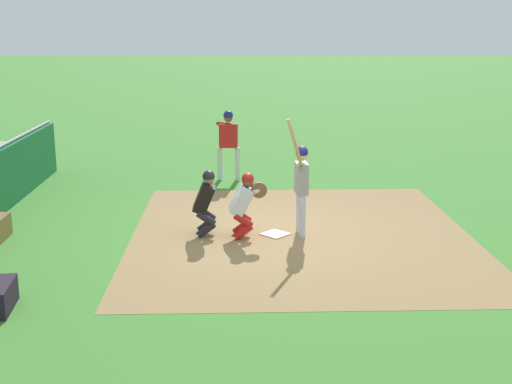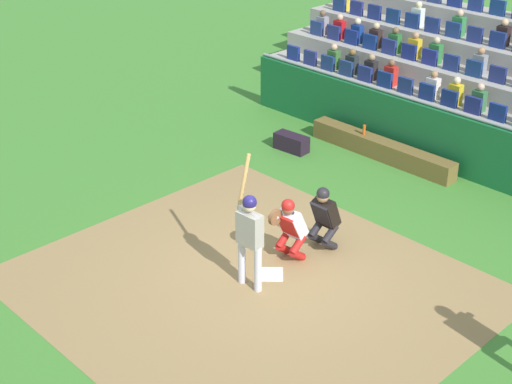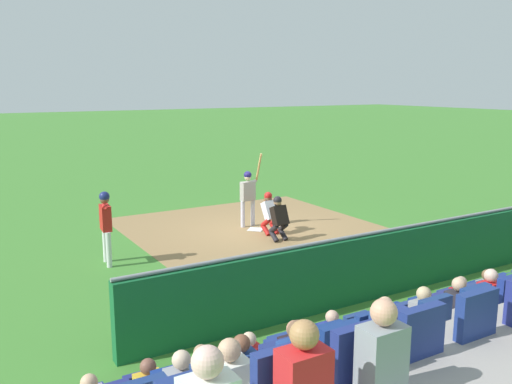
{
  "view_description": "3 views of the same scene",
  "coord_description": "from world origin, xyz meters",
  "px_view_note": "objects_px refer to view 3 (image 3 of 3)",
  "views": [
    {
      "loc": [
        12.43,
        -0.77,
        3.94
      ],
      "look_at": [
        0.21,
        -0.38,
        0.91
      ],
      "focal_mm": 47.22,
      "sensor_mm": 36.0,
      "label": 1
    },
    {
      "loc": [
        -7.84,
        7.99,
        7.41
      ],
      "look_at": [
        0.54,
        -0.17,
        1.37
      ],
      "focal_mm": 53.6,
      "sensor_mm": 36.0,
      "label": 2
    },
    {
      "loc": [
        -8.23,
        -13.85,
        4.34
      ],
      "look_at": [
        -0.12,
        -0.21,
        1.22
      ],
      "focal_mm": 38.4,
      "sensor_mm": 36.0,
      "label": 3
    }
  ],
  "objects_px": {
    "water_bottle_on_bench": "(445,245)",
    "on_deck_batter": "(106,220)",
    "equipment_duffel_bag": "(442,240)",
    "home_plate_marker": "(256,229)",
    "batter_at_plate": "(248,192)",
    "dugout_bench": "(431,262)",
    "catcher_crouching": "(270,210)",
    "home_plate_umpire": "(279,216)"
  },
  "relations": [
    {
      "from": "water_bottle_on_bench",
      "to": "equipment_duffel_bag",
      "type": "relative_size",
      "value": 0.28
    },
    {
      "from": "catcher_crouching",
      "to": "on_deck_batter",
      "type": "height_order",
      "value": "on_deck_batter"
    },
    {
      "from": "home_plate_umpire",
      "to": "dugout_bench",
      "type": "relative_size",
      "value": 0.34
    },
    {
      "from": "dugout_bench",
      "to": "equipment_duffel_bag",
      "type": "relative_size",
      "value": 4.59
    },
    {
      "from": "water_bottle_on_bench",
      "to": "on_deck_batter",
      "type": "height_order",
      "value": "on_deck_batter"
    },
    {
      "from": "on_deck_batter",
      "to": "batter_at_plate",
      "type": "bearing_deg",
      "value": 16.48
    },
    {
      "from": "dugout_bench",
      "to": "home_plate_umpire",
      "type": "bearing_deg",
      "value": 113.33
    },
    {
      "from": "water_bottle_on_bench",
      "to": "equipment_duffel_bag",
      "type": "bearing_deg",
      "value": 43.12
    },
    {
      "from": "catcher_crouching",
      "to": "home_plate_umpire",
      "type": "distance_m",
      "value": 0.75
    },
    {
      "from": "batter_at_plate",
      "to": "on_deck_batter",
      "type": "xyz_separation_m",
      "value": [
        -4.81,
        -1.42,
        0.04
      ]
    },
    {
      "from": "home_plate_marker",
      "to": "home_plate_umpire",
      "type": "xyz_separation_m",
      "value": [
        -0.04,
        -1.33,
        0.69
      ]
    },
    {
      "from": "catcher_crouching",
      "to": "equipment_duffel_bag",
      "type": "xyz_separation_m",
      "value": [
        3.29,
        -3.54,
        -0.51
      ]
    },
    {
      "from": "catcher_crouching",
      "to": "on_deck_batter",
      "type": "xyz_separation_m",
      "value": [
        -4.91,
        -0.34,
        0.41
      ]
    },
    {
      "from": "home_plate_marker",
      "to": "batter_at_plate",
      "type": "relative_size",
      "value": 0.19
    },
    {
      "from": "home_plate_marker",
      "to": "on_deck_batter",
      "type": "distance_m",
      "value": 5.01
    },
    {
      "from": "catcher_crouching",
      "to": "on_deck_batter",
      "type": "relative_size",
      "value": 0.7
    },
    {
      "from": "dugout_bench",
      "to": "on_deck_batter",
      "type": "xyz_separation_m",
      "value": [
        -6.46,
        4.37,
        0.9
      ]
    },
    {
      "from": "on_deck_batter",
      "to": "catcher_crouching",
      "type": "bearing_deg",
      "value": 3.95
    },
    {
      "from": "home_plate_umpire",
      "to": "water_bottle_on_bench",
      "type": "height_order",
      "value": "home_plate_umpire"
    },
    {
      "from": "home_plate_umpire",
      "to": "on_deck_batter",
      "type": "distance_m",
      "value": 4.78
    },
    {
      "from": "home_plate_marker",
      "to": "water_bottle_on_bench",
      "type": "height_order",
      "value": "water_bottle_on_bench"
    },
    {
      "from": "equipment_duffel_bag",
      "to": "on_deck_batter",
      "type": "distance_m",
      "value": 8.85
    },
    {
      "from": "batter_at_plate",
      "to": "water_bottle_on_bench",
      "type": "height_order",
      "value": "batter_at_plate"
    },
    {
      "from": "dugout_bench",
      "to": "water_bottle_on_bench",
      "type": "relative_size",
      "value": 16.33
    },
    {
      "from": "batter_at_plate",
      "to": "dugout_bench",
      "type": "bearing_deg",
      "value": -74.07
    },
    {
      "from": "catcher_crouching",
      "to": "dugout_bench",
      "type": "bearing_deg",
      "value": -71.79
    },
    {
      "from": "equipment_duffel_bag",
      "to": "water_bottle_on_bench",
      "type": "bearing_deg",
      "value": -141.86
    },
    {
      "from": "on_deck_batter",
      "to": "home_plate_marker",
      "type": "bearing_deg",
      "value": 11.08
    },
    {
      "from": "dugout_bench",
      "to": "water_bottle_on_bench",
      "type": "distance_m",
      "value": 0.61
    },
    {
      "from": "dugout_bench",
      "to": "water_bottle_on_bench",
      "type": "bearing_deg",
      "value": 2.33
    },
    {
      "from": "equipment_duffel_bag",
      "to": "home_plate_marker",
      "type": "bearing_deg",
      "value": 124.54
    },
    {
      "from": "home_plate_marker",
      "to": "on_deck_batter",
      "type": "relative_size",
      "value": 0.24
    },
    {
      "from": "catcher_crouching",
      "to": "on_deck_batter",
      "type": "bearing_deg",
      "value": -176.05
    },
    {
      "from": "batter_at_plate",
      "to": "equipment_duffel_bag",
      "type": "bearing_deg",
      "value": -53.72
    },
    {
      "from": "catcher_crouching",
      "to": "equipment_duffel_bag",
      "type": "height_order",
      "value": "catcher_crouching"
    },
    {
      "from": "batter_at_plate",
      "to": "equipment_duffel_bag",
      "type": "relative_size",
      "value": 2.75
    },
    {
      "from": "water_bottle_on_bench",
      "to": "equipment_duffel_bag",
      "type": "xyz_separation_m",
      "value": [
        1.23,
        1.15,
        -0.36
      ]
    },
    {
      "from": "water_bottle_on_bench",
      "to": "on_deck_batter",
      "type": "bearing_deg",
      "value": 148.03
    },
    {
      "from": "home_plate_umpire",
      "to": "water_bottle_on_bench",
      "type": "distance_m",
      "value": 4.54
    },
    {
      "from": "dugout_bench",
      "to": "on_deck_batter",
      "type": "distance_m",
      "value": 7.86
    },
    {
      "from": "batter_at_plate",
      "to": "on_deck_batter",
      "type": "height_order",
      "value": "batter_at_plate"
    },
    {
      "from": "catcher_crouching",
      "to": "home_plate_umpire",
      "type": "xyz_separation_m",
      "value": [
        -0.16,
        -0.74,
        -0.01
      ]
    }
  ]
}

